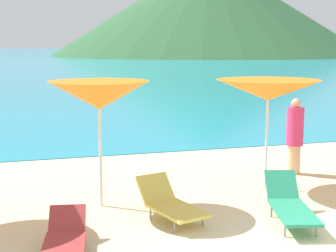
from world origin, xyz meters
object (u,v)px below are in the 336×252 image
object	(u,v)px
beachgoer_0	(295,135)
umbrella_1	(99,95)
lounge_chair_0	(170,203)
lounge_chair_6	(290,204)
umbrella_2	(268,90)
lounge_chair_4	(64,242)

from	to	relation	value
beachgoer_0	umbrella_1	bearing A→B (deg)	-35.22
umbrella_1	lounge_chair_0	xyz separation A→B (m)	(0.97, -1.07, -1.71)
lounge_chair_6	beachgoer_0	world-z (taller)	beachgoer_0
umbrella_1	beachgoer_0	xyz separation A→B (m)	(4.52, 1.09, -1.11)
umbrella_2	lounge_chair_4	bearing A→B (deg)	-151.18
beachgoer_0	lounge_chair_6	bearing A→B (deg)	9.92
umbrella_1	lounge_chair_6	size ratio (longest dim) A/B	1.27
umbrella_2	lounge_chair_0	bearing A→B (deg)	-151.80
umbrella_1	umbrella_2	size ratio (longest dim) A/B	1.03
lounge_chair_0	beachgoer_0	world-z (taller)	beachgoer_0
umbrella_2	beachgoer_0	world-z (taller)	umbrella_2
lounge_chair_4	lounge_chair_6	size ratio (longest dim) A/B	0.98
lounge_chair_0	lounge_chair_4	size ratio (longest dim) A/B	0.88
lounge_chair_4	lounge_chair_6	distance (m)	3.67
umbrella_1	lounge_chair_0	world-z (taller)	umbrella_1
umbrella_1	lounge_chair_4	bearing A→B (deg)	-112.00
umbrella_2	lounge_chair_4	xyz separation A→B (m)	(-4.22, -2.32, -1.75)
umbrella_1	umbrella_2	distance (m)	3.38
beachgoer_0	lounge_chair_0	bearing A→B (deg)	-17.48
umbrella_1	lounge_chair_4	size ratio (longest dim) A/B	1.30
umbrella_1	beachgoer_0	size ratio (longest dim) A/B	1.32
lounge_chair_0	lounge_chair_6	bearing A→B (deg)	-35.45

